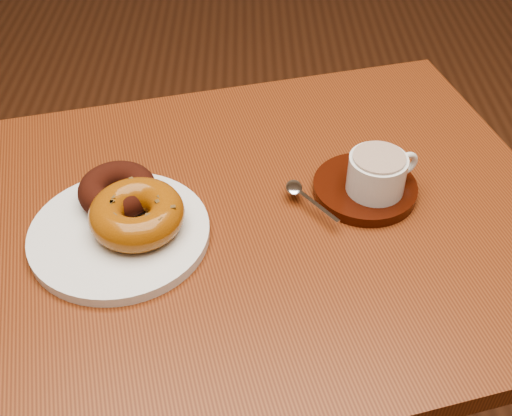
{
  "coord_description": "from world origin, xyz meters",
  "views": [
    {
      "loc": [
        -0.23,
        -0.3,
        1.45
      ],
      "look_at": [
        -0.22,
        0.35,
        0.86
      ],
      "focal_mm": 45.0,
      "sensor_mm": 36.0,
      "label": 1
    }
  ],
  "objects_px": {
    "cafe_table": "(243,282)",
    "coffee_cup": "(378,173)",
    "saucer": "(365,188)",
    "donut_plate": "(120,233)"
  },
  "relations": [
    {
      "from": "cafe_table",
      "to": "coffee_cup",
      "type": "bearing_deg",
      "value": -1.35
    },
    {
      "from": "donut_plate",
      "to": "coffee_cup",
      "type": "height_order",
      "value": "coffee_cup"
    },
    {
      "from": "donut_plate",
      "to": "coffee_cup",
      "type": "distance_m",
      "value": 0.36
    },
    {
      "from": "saucer",
      "to": "cafe_table",
      "type": "bearing_deg",
      "value": -163.48
    },
    {
      "from": "cafe_table",
      "to": "coffee_cup",
      "type": "height_order",
      "value": "coffee_cup"
    },
    {
      "from": "saucer",
      "to": "coffee_cup",
      "type": "bearing_deg",
      "value": -37.47
    },
    {
      "from": "cafe_table",
      "to": "saucer",
      "type": "xyz_separation_m",
      "value": [
        0.18,
        0.05,
        0.14
      ]
    },
    {
      "from": "cafe_table",
      "to": "saucer",
      "type": "distance_m",
      "value": 0.23
    },
    {
      "from": "cafe_table",
      "to": "donut_plate",
      "type": "relative_size",
      "value": 4.28
    },
    {
      "from": "cafe_table",
      "to": "saucer",
      "type": "bearing_deg",
      "value": 2.42
    }
  ]
}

